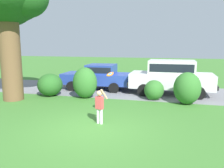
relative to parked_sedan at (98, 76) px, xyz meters
The scene contains 10 objects.
ground_plane 7.00m from the parked_sedan, 74.26° to the right, with size 80.00×80.00×0.00m, color #3D752D.
driveway_strip 2.07m from the parked_sedan, ahead, with size 28.00×4.40×0.02m, color slate.
shrub_near_tree 3.15m from the parked_sedan, 128.71° to the right, with size 1.34×1.41×1.22m.
shrub_centre_left 2.44m from the parked_sedan, 88.46° to the right, with size 1.28×1.13×1.62m.
shrub_centre 4.11m from the parked_sedan, 28.64° to the right, with size 1.00×1.06×1.01m.
shrub_centre_right 5.70m from the parked_sedan, 24.73° to the right, with size 1.26×1.32×1.52m.
parked_sedan is the anchor object (origin of this frame).
parked_suv 4.44m from the parked_sedan, ahead, with size 4.71×2.13×1.92m.
child_thrower 6.39m from the parked_sedan, 71.53° to the right, with size 0.47×0.23×1.29m.
frisbee 5.83m from the parked_sedan, 67.44° to the right, with size 0.31×0.27×0.21m.
Camera 1 is at (2.57, -6.92, 2.83)m, focal length 37.09 mm.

